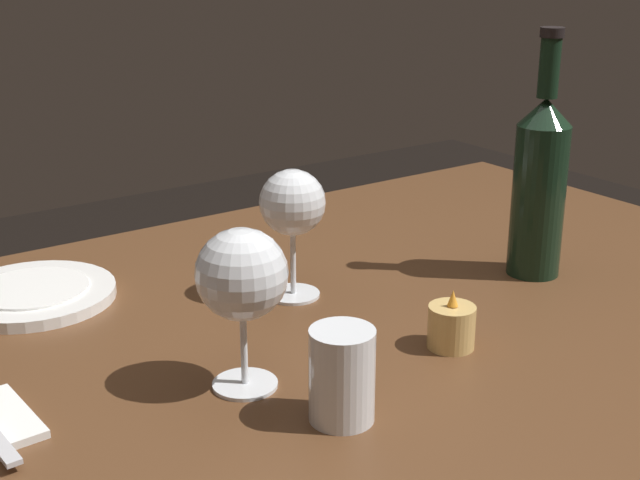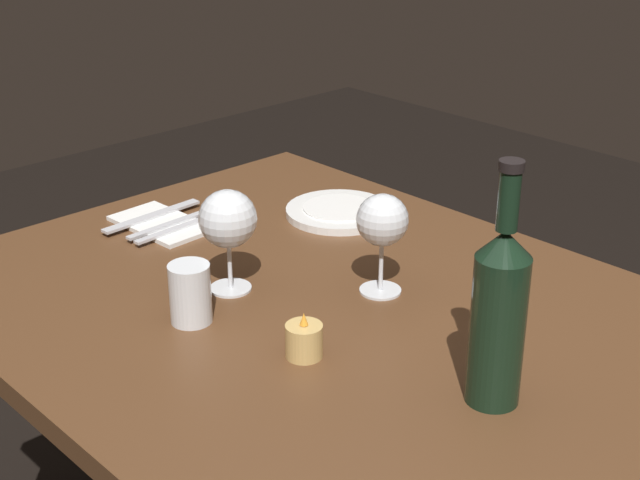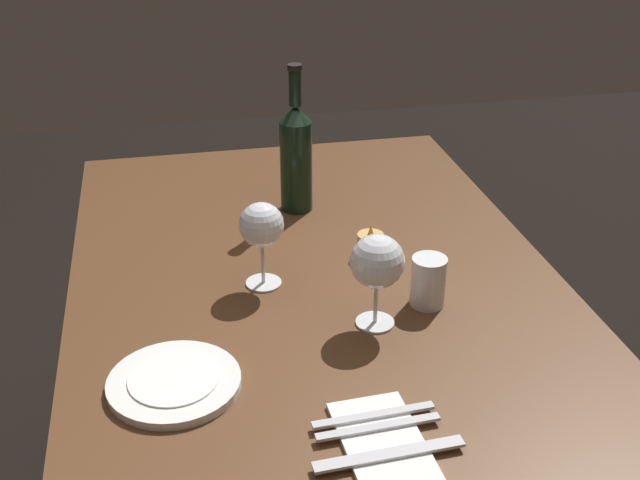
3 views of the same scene
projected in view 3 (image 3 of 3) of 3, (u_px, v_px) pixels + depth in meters
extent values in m
cube|color=#56351E|center=(313.00, 279.00, 1.53)|extent=(1.30, 0.90, 0.04)
cylinder|color=#412816|center=(131.00, 305.00, 2.13)|extent=(0.06, 0.06, 0.70)
cylinder|color=#412816|center=(405.00, 275.00, 2.27)|extent=(0.06, 0.06, 0.70)
cylinder|color=white|center=(264.00, 283.00, 1.47)|extent=(0.07, 0.07, 0.00)
cylinder|color=white|center=(263.00, 262.00, 1.45)|extent=(0.01, 0.01, 0.08)
sphere|color=white|center=(261.00, 225.00, 1.42)|extent=(0.08, 0.08, 0.08)
cylinder|color=maroon|center=(261.00, 226.00, 1.42)|extent=(0.06, 0.06, 0.02)
cylinder|color=white|center=(375.00, 322.00, 1.36)|extent=(0.07, 0.07, 0.00)
cylinder|color=white|center=(376.00, 302.00, 1.34)|extent=(0.01, 0.01, 0.08)
sphere|color=white|center=(377.00, 261.00, 1.30)|extent=(0.09, 0.09, 0.09)
cylinder|color=maroon|center=(377.00, 263.00, 1.31)|extent=(0.07, 0.07, 0.03)
cylinder|color=black|center=(296.00, 166.00, 1.71)|extent=(0.07, 0.07, 0.20)
cone|color=black|center=(295.00, 114.00, 1.66)|extent=(0.07, 0.07, 0.03)
cylinder|color=black|center=(295.00, 88.00, 1.63)|extent=(0.03, 0.03, 0.07)
cylinder|color=black|center=(295.00, 67.00, 1.61)|extent=(0.03, 0.03, 0.01)
cylinder|color=white|center=(428.00, 281.00, 1.39)|extent=(0.06, 0.06, 0.09)
cylinder|color=silver|center=(428.00, 287.00, 1.40)|extent=(0.05, 0.05, 0.06)
cylinder|color=#DBB266|center=(370.00, 245.00, 1.56)|extent=(0.05, 0.05, 0.05)
cylinder|color=white|center=(370.00, 248.00, 1.56)|extent=(0.04, 0.04, 0.03)
cone|color=#F99E2D|center=(371.00, 230.00, 1.54)|extent=(0.01, 0.01, 0.02)
cylinder|color=white|center=(174.00, 383.00, 1.21)|extent=(0.20, 0.20, 0.01)
cylinder|color=white|center=(174.00, 378.00, 1.20)|extent=(0.14, 0.14, 0.00)
cube|color=white|center=(381.00, 443.00, 1.10)|extent=(0.20, 0.12, 0.01)
cube|color=silver|center=(377.00, 427.00, 1.11)|extent=(0.02, 0.18, 0.00)
cube|color=silver|center=(372.00, 416.00, 1.14)|extent=(0.02, 0.18, 0.00)
cube|color=silver|center=(388.00, 454.00, 1.07)|extent=(0.03, 0.21, 0.00)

